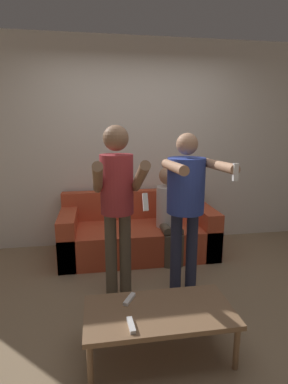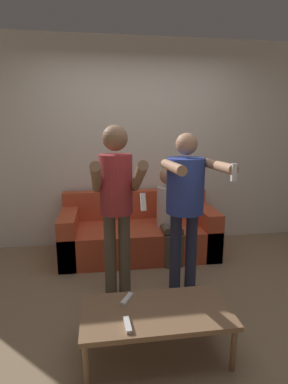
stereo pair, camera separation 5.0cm
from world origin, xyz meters
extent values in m
plane|color=#937A5B|center=(0.00, 0.00, 0.00)|extent=(14.00, 14.00, 0.00)
cube|color=silver|center=(0.00, 1.68, 1.35)|extent=(6.40, 0.06, 2.70)
cube|color=#C64C2D|center=(-0.04, 1.19, 0.19)|extent=(1.90, 0.84, 0.38)
cube|color=#C64C2D|center=(-0.04, 1.53, 0.57)|extent=(1.90, 0.16, 0.38)
cube|color=#C64C2D|center=(-0.89, 1.19, 0.30)|extent=(0.20, 0.84, 0.59)
cube|color=#C64C2D|center=(0.81, 1.19, 0.30)|extent=(0.20, 0.84, 0.59)
cylinder|color=brown|center=(-0.43, 0.29, 0.42)|extent=(0.11, 0.11, 0.83)
cylinder|color=brown|center=(-0.30, 0.29, 0.42)|extent=(0.11, 0.11, 0.83)
cylinder|color=#9E2D33|center=(-0.36, 0.29, 1.10)|extent=(0.30, 0.30, 0.53)
sphere|color=brown|center=(-0.36, 0.29, 1.50)|extent=(0.22, 0.22, 0.22)
cylinder|color=brown|center=(-0.53, 0.01, 1.20)|extent=(0.08, 0.58, 0.34)
cylinder|color=brown|center=(-0.20, 0.01, 1.20)|extent=(0.08, 0.58, 0.34)
cube|color=white|center=(-0.20, -0.26, 1.06)|extent=(0.04, 0.08, 0.13)
cylinder|color=#282D47|center=(0.20, 0.29, 0.40)|extent=(0.11, 0.11, 0.81)
cylinder|color=#282D47|center=(0.35, 0.29, 0.40)|extent=(0.11, 0.11, 0.81)
cylinder|color=#2D429E|center=(0.28, 0.29, 1.06)|extent=(0.35, 0.35, 0.52)
sphere|color=#A87A5B|center=(0.28, 0.29, 1.44)|extent=(0.20, 0.20, 0.20)
cylinder|color=#A87A5B|center=(0.08, 0.00, 1.28)|extent=(0.08, 0.58, 0.10)
cylinder|color=#A87A5B|center=(0.47, 0.00, 1.28)|extent=(0.08, 0.58, 0.10)
cube|color=white|center=(0.47, -0.29, 1.27)|extent=(0.04, 0.03, 0.13)
cylinder|color=brown|center=(0.25, 0.79, 0.19)|extent=(0.11, 0.11, 0.38)
cylinder|color=brown|center=(0.38, 0.79, 0.19)|extent=(0.11, 0.11, 0.38)
cylinder|color=brown|center=(0.25, 0.95, 0.41)|extent=(0.11, 0.32, 0.11)
cylinder|color=brown|center=(0.38, 0.95, 0.41)|extent=(0.11, 0.32, 0.11)
cylinder|color=silver|center=(0.31, 1.11, 0.63)|extent=(0.28, 0.28, 0.50)
sphere|color=#A87A5B|center=(0.31, 1.11, 1.02)|extent=(0.22, 0.22, 0.22)
cube|color=#846042|center=(-0.14, -0.51, 0.33)|extent=(1.04, 0.53, 0.04)
cylinder|color=#846042|center=(-0.62, -0.74, 0.16)|extent=(0.04, 0.04, 0.31)
cylinder|color=#846042|center=(0.34, -0.74, 0.16)|extent=(0.04, 0.04, 0.31)
cylinder|color=#846042|center=(-0.62, -0.29, 0.16)|extent=(0.04, 0.04, 0.31)
cylinder|color=#846042|center=(0.34, -0.29, 0.16)|extent=(0.04, 0.04, 0.31)
cube|color=white|center=(-0.36, -0.66, 0.36)|extent=(0.05, 0.15, 0.02)
cube|color=white|center=(-0.33, -0.37, 0.36)|extent=(0.11, 0.15, 0.02)
camera|label=1|loc=(-0.54, -2.33, 1.61)|focal=28.00mm
camera|label=2|loc=(-0.50, -2.34, 1.61)|focal=28.00mm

